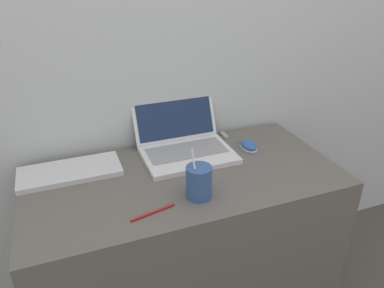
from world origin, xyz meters
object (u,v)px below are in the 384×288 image
Objects in this scene: usb_stick at (224,135)px; external_keyboard at (70,171)px; laptop at (184,141)px; computer_mouse at (248,145)px; pen at (153,212)px; drink_cup at (198,182)px.

external_keyboard is at bearing -172.54° from usb_stick.
laptop is 6.01× the size of usb_stick.
usb_stick is (-0.04, 0.14, -0.01)m from computer_mouse.
usb_stick is 0.63m from pen.
computer_mouse is 1.69× the size of usb_stick.
computer_mouse is 0.27× the size of external_keyboard.
pen is at bearing -136.45° from usb_stick.
laptop is 0.33m from drink_cup.
laptop is at bearing 78.23° from drink_cup.
laptop is at bearing -162.19° from usb_stick.
pen is at bearing -122.89° from laptop.
computer_mouse reaches higher than external_keyboard.
usb_stick is (0.68, 0.09, -0.01)m from external_keyboard.
external_keyboard is (-0.46, -0.02, -0.04)m from laptop.
laptop is 0.97× the size of external_keyboard.
drink_cup is 3.04× the size of usb_stick.
pen is (-0.17, -0.03, -0.05)m from drink_cup.
usb_stick is at bearing 7.46° from external_keyboard.
usb_stick is at bearing 17.81° from laptop.
pen is at bearing -149.96° from computer_mouse.
computer_mouse is at bearing 30.04° from pen.
computer_mouse is 0.58m from pen.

